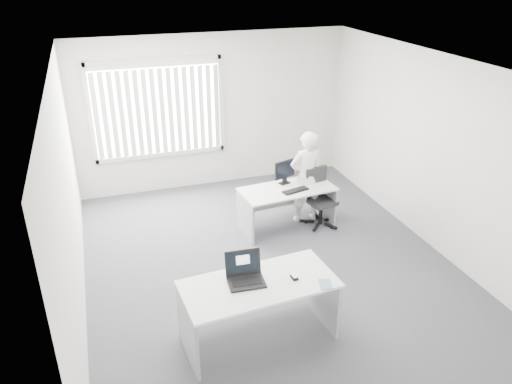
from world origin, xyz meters
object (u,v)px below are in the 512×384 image
object	(u,v)px
office_chair	(319,207)
person	(306,177)
desk_far	(287,199)
laptop	(246,272)
desk_near	(259,299)
monitor	(285,172)

from	to	relation	value
office_chair	person	bearing A→B (deg)	123.71
desk_far	laptop	xyz separation A→B (m)	(-1.41, -2.31, 0.44)
desk_near	monitor	world-z (taller)	monitor
office_chair	monitor	bearing A→B (deg)	142.80
desk_near	office_chair	size ratio (longest dim) A/B	1.86
office_chair	monitor	distance (m)	0.82
laptop	monitor	bearing A→B (deg)	65.05
desk_near	desk_far	xyz separation A→B (m)	(1.27, 2.34, -0.07)
desk_near	office_chair	world-z (taller)	office_chair
office_chair	person	xyz separation A→B (m)	(-0.18, 0.18, 0.48)
office_chair	desk_far	bearing A→B (deg)	162.92
desk_near	laptop	bearing A→B (deg)	161.39
desk_far	office_chair	world-z (taller)	office_chair
desk_far	monitor	bearing A→B (deg)	77.16
office_chair	monitor	size ratio (longest dim) A/B	2.39
laptop	desk_near	bearing A→B (deg)	-9.73
laptop	office_chair	bearing A→B (deg)	53.88
desk_near	person	bearing A→B (deg)	52.27
desk_far	office_chair	size ratio (longest dim) A/B	1.64
desk_near	person	distance (m)	2.97
office_chair	monitor	xyz separation A→B (m)	(-0.52, 0.26, 0.58)
office_chair	person	distance (m)	0.54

